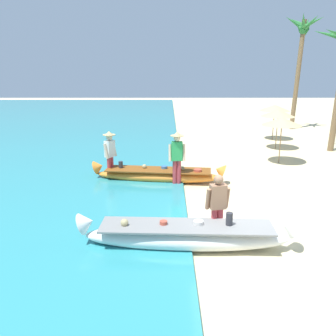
{
  "coord_description": "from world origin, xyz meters",
  "views": [
    {
      "loc": [
        -1.9,
        -8.26,
        3.89
      ],
      "look_at": [
        -1.87,
        2.53,
        0.9
      ],
      "focal_mm": 39.13,
      "sensor_mm": 36.0,
      "label": 1
    }
  ],
  "objects": [
    {
      "name": "palm_tree_tall_inland",
      "position": [
        6.32,
        15.37,
        5.5
      ],
      "size": [
        2.46,
        2.57,
        7.01
      ],
      "color": "brown",
      "rests_on": "ground"
    },
    {
      "name": "person_tourist_customer",
      "position": [
        -0.77,
        -0.48,
        0.89
      ],
      "size": [
        0.58,
        0.32,
        1.58
      ],
      "color": "#B2383D",
      "rests_on": "ground"
    },
    {
      "name": "boat_white_foreground",
      "position": [
        -1.49,
        -0.91,
        0.3
      ],
      "size": [
        4.84,
        1.02,
        0.86
      ],
      "color": "white",
      "rests_on": "ground"
    },
    {
      "name": "person_vendor_hatted",
      "position": [
        -1.6,
        3.5,
        1.08
      ],
      "size": [
        0.56,
        0.44,
        1.86
      ],
      "color": "#B2383D",
      "rests_on": "ground"
    },
    {
      "name": "ground_plane",
      "position": [
        0.0,
        0.0,
        0.0
      ],
      "size": [
        80.0,
        80.0,
        0.0
      ],
      "primitive_type": "plane",
      "color": "beige"
    },
    {
      "name": "parasol_row_1",
      "position": [
        3.39,
        9.34,
        1.75
      ],
      "size": [
        1.6,
        1.6,
        1.91
      ],
      "color": "#8E6B47",
      "rests_on": "ground"
    },
    {
      "name": "boat_orange_midground",
      "position": [
        -2.24,
        3.97,
        0.26
      ],
      "size": [
        4.69,
        1.3,
        0.76
      ],
      "color": "orange",
      "rests_on": "ground"
    },
    {
      "name": "parasol_row_2",
      "position": [
        3.89,
        11.7,
        1.75
      ],
      "size": [
        1.6,
        1.6,
        1.91
      ],
      "color": "#8E6B47",
      "rests_on": "ground"
    },
    {
      "name": "person_vendor_assistant",
      "position": [
        -3.94,
        4.25,
        1.01
      ],
      "size": [
        0.46,
        0.58,
        1.75
      ],
      "color": "#B2383D",
      "rests_on": "ground"
    },
    {
      "name": "parasol_row_0",
      "position": [
        2.75,
        6.58,
        1.75
      ],
      "size": [
        1.6,
        1.6,
        1.91
      ],
      "color": "#8E6B47",
      "rests_on": "ground"
    }
  ]
}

